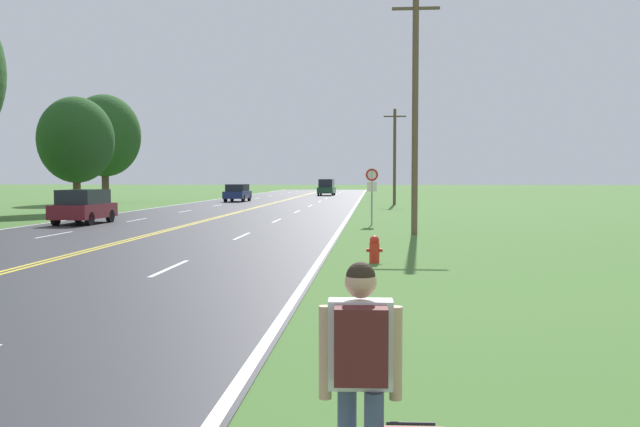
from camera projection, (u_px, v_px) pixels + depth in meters
hitchhiker_person at (361, 358)px, 4.50m from camera, size 0.56×0.41×1.65m
fire_hydrant at (374, 249)px, 17.47m from camera, size 0.42×0.26×0.71m
traffic_sign at (372, 182)px, 31.21m from camera, size 0.60×0.10×2.63m
utility_pole_midground at (415, 111)px, 25.72m from camera, size 1.80×0.24×9.18m
utility_pole_far at (395, 155)px, 54.43m from camera, size 1.80×0.24×7.69m
tree_left_verge at (76, 140)px, 42.26m from camera, size 4.68×4.68×7.24m
tree_mid_treeline at (105, 136)px, 58.65m from camera, size 6.18×6.18×9.38m
car_maroon_hatchback_approaching at (84, 206)px, 31.99m from camera, size 1.93×3.68×1.63m
car_dark_blue_hatchback_mid_near at (237, 192)px, 61.20m from camera, size 1.93×4.00×1.58m
car_dark_green_van_mid_far at (327, 187)px, 81.83m from camera, size 1.97×4.86×1.99m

